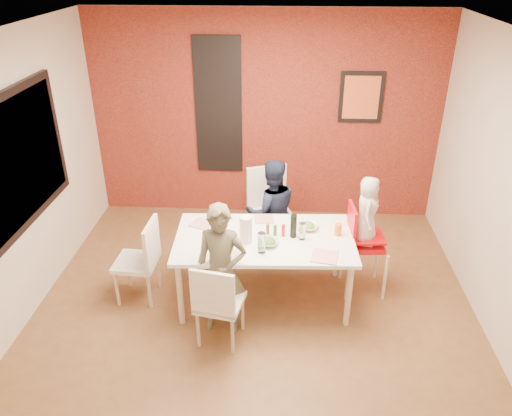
# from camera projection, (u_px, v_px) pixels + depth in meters

# --- Properties ---
(ground) EXTENTS (4.50, 4.50, 0.00)m
(ground) POSITION_uv_depth(u_px,v_px,m) (254.00, 312.00, 5.10)
(ground) COLOR brown
(ground) RESTS_ON ground
(ceiling) EXTENTS (4.50, 4.50, 0.02)m
(ceiling) POSITION_uv_depth(u_px,v_px,m) (254.00, 37.00, 3.84)
(ceiling) COLOR white
(ceiling) RESTS_ON wall_back
(wall_back) EXTENTS (4.50, 0.02, 2.70)m
(wall_back) POSITION_uv_depth(u_px,v_px,m) (265.00, 118.00, 6.46)
(wall_back) COLOR beige
(wall_back) RESTS_ON ground
(wall_front) EXTENTS (4.50, 0.02, 2.70)m
(wall_front) POSITION_uv_depth(u_px,v_px,m) (225.00, 392.00, 2.48)
(wall_front) COLOR beige
(wall_front) RESTS_ON ground
(wall_left) EXTENTS (0.02, 4.50, 2.70)m
(wall_left) POSITION_uv_depth(u_px,v_px,m) (11.00, 187.00, 4.59)
(wall_left) COLOR beige
(wall_left) RESTS_ON ground
(wall_right) EXTENTS (0.02, 4.50, 2.70)m
(wall_right) POSITION_uv_depth(u_px,v_px,m) (511.00, 201.00, 4.35)
(wall_right) COLOR beige
(wall_right) RESTS_ON ground
(brick_accent_wall) EXTENTS (4.50, 0.02, 2.70)m
(brick_accent_wall) POSITION_uv_depth(u_px,v_px,m) (265.00, 118.00, 6.44)
(brick_accent_wall) COLOR maroon
(brick_accent_wall) RESTS_ON ground
(picture_window_frame) EXTENTS (0.05, 1.70, 1.30)m
(picture_window_frame) POSITION_uv_depth(u_px,v_px,m) (19.00, 159.00, 4.67)
(picture_window_frame) COLOR black
(picture_window_frame) RESTS_ON wall_left
(picture_window_pane) EXTENTS (0.02, 1.55, 1.15)m
(picture_window_pane) POSITION_uv_depth(u_px,v_px,m) (21.00, 159.00, 4.67)
(picture_window_pane) COLOR black
(picture_window_pane) RESTS_ON wall_left
(glassblock_strip) EXTENTS (0.55, 0.03, 1.70)m
(glassblock_strip) POSITION_uv_depth(u_px,v_px,m) (218.00, 106.00, 6.39)
(glassblock_strip) COLOR silver
(glassblock_strip) RESTS_ON wall_back
(glassblock_surround) EXTENTS (0.60, 0.03, 1.76)m
(glassblock_surround) POSITION_uv_depth(u_px,v_px,m) (218.00, 107.00, 6.39)
(glassblock_surround) COLOR black
(glassblock_surround) RESTS_ON wall_back
(art_print_frame) EXTENTS (0.54, 0.03, 0.64)m
(art_print_frame) POSITION_uv_depth(u_px,v_px,m) (361.00, 97.00, 6.22)
(art_print_frame) COLOR black
(art_print_frame) RESTS_ON wall_back
(art_print_canvas) EXTENTS (0.44, 0.01, 0.54)m
(art_print_canvas) POSITION_uv_depth(u_px,v_px,m) (361.00, 98.00, 6.21)
(art_print_canvas) COLOR orange
(art_print_canvas) RESTS_ON wall_back
(dining_table) EXTENTS (1.82, 1.07, 0.74)m
(dining_table) POSITION_uv_depth(u_px,v_px,m) (264.00, 243.00, 5.01)
(dining_table) COLOR white
(dining_table) RESTS_ON ground
(chair_near) EXTENTS (0.48, 0.48, 0.87)m
(chair_near) POSITION_uv_depth(u_px,v_px,m) (217.00, 301.00, 4.48)
(chair_near) COLOR white
(chair_near) RESTS_ON ground
(chair_far) EXTENTS (0.62, 0.62, 1.04)m
(chair_far) POSITION_uv_depth(u_px,v_px,m) (269.00, 206.00, 5.93)
(chair_far) COLOR silver
(chair_far) RESTS_ON ground
(chair_left) EXTENTS (0.44, 0.44, 0.90)m
(chair_left) POSITION_uv_depth(u_px,v_px,m) (143.00, 257.00, 5.10)
(chair_left) COLOR white
(chair_left) RESTS_ON ground
(high_chair) EXTENTS (0.45, 0.45, 1.00)m
(high_chair) POSITION_uv_depth(u_px,v_px,m) (361.00, 241.00, 5.19)
(high_chair) COLOR red
(high_chair) RESTS_ON ground
(child_near) EXTENTS (0.51, 0.35, 1.33)m
(child_near) POSITION_uv_depth(u_px,v_px,m) (221.00, 270.00, 4.61)
(child_near) COLOR brown
(child_near) RESTS_ON ground
(child_far) EXTENTS (0.71, 0.61, 1.27)m
(child_far) POSITION_uv_depth(u_px,v_px,m) (271.00, 212.00, 5.68)
(child_far) COLOR #161D31
(child_far) RESTS_ON ground
(toddler) EXTENTS (0.28, 0.39, 0.73)m
(toddler) POSITION_uv_depth(u_px,v_px,m) (367.00, 211.00, 5.02)
(toddler) COLOR beige
(toddler) RESTS_ON high_chair
(plate_near_left) EXTENTS (0.26, 0.26, 0.01)m
(plate_near_left) POSITION_uv_depth(u_px,v_px,m) (225.00, 255.00, 4.69)
(plate_near_left) COLOR white
(plate_near_left) RESTS_ON dining_table
(plate_far_mid) EXTENTS (0.22, 0.22, 0.01)m
(plate_far_mid) POSITION_uv_depth(u_px,v_px,m) (264.00, 219.00, 5.30)
(plate_far_mid) COLOR silver
(plate_far_mid) RESTS_ON dining_table
(plate_near_right) EXTENTS (0.28, 0.28, 0.01)m
(plate_near_right) POSITION_uv_depth(u_px,v_px,m) (324.00, 257.00, 4.66)
(plate_near_right) COLOR white
(plate_near_right) RESTS_ON dining_table
(plate_far_left) EXTENTS (0.27, 0.27, 0.01)m
(plate_far_left) POSITION_uv_depth(u_px,v_px,m) (202.00, 224.00, 5.21)
(plate_far_left) COLOR white
(plate_far_left) RESTS_ON dining_table
(salad_bowl_a) EXTENTS (0.24, 0.24, 0.05)m
(salad_bowl_a) POSITION_uv_depth(u_px,v_px,m) (268.00, 242.00, 4.85)
(salad_bowl_a) COLOR silver
(salad_bowl_a) RESTS_ON dining_table
(salad_bowl_b) EXTENTS (0.25, 0.25, 0.05)m
(salad_bowl_b) POSITION_uv_depth(u_px,v_px,m) (307.00, 226.00, 5.12)
(salad_bowl_b) COLOR white
(salad_bowl_b) RESTS_ON dining_table
(wine_bottle) EXTENTS (0.07, 0.07, 0.25)m
(wine_bottle) POSITION_uv_depth(u_px,v_px,m) (293.00, 226.00, 4.93)
(wine_bottle) COLOR black
(wine_bottle) RESTS_ON dining_table
(wine_glass_a) EXTENTS (0.07, 0.07, 0.21)m
(wine_glass_a) POSITION_uv_depth(u_px,v_px,m) (262.00, 243.00, 4.69)
(wine_glass_a) COLOR silver
(wine_glass_a) RESTS_ON dining_table
(wine_glass_b) EXTENTS (0.06, 0.06, 0.18)m
(wine_glass_b) POSITION_uv_depth(u_px,v_px,m) (302.00, 231.00, 4.91)
(wine_glass_b) COLOR silver
(wine_glass_b) RESTS_ON dining_table
(paper_towel_roll) EXTENTS (0.12, 0.12, 0.28)m
(paper_towel_roll) POSITION_uv_depth(u_px,v_px,m) (246.00, 229.00, 4.84)
(paper_towel_roll) COLOR white
(paper_towel_roll) RESTS_ON dining_table
(condiment_red) EXTENTS (0.03, 0.03, 0.13)m
(condiment_red) POSITION_uv_depth(u_px,v_px,m) (283.00, 230.00, 4.97)
(condiment_red) COLOR red
(condiment_red) RESTS_ON dining_table
(condiment_green) EXTENTS (0.03, 0.03, 0.13)m
(condiment_green) POSITION_uv_depth(u_px,v_px,m) (275.00, 231.00, 4.96)
(condiment_green) COLOR #336F25
(condiment_green) RESTS_ON dining_table
(condiment_brown) EXTENTS (0.04, 0.04, 0.14)m
(condiment_brown) POSITION_uv_depth(u_px,v_px,m) (268.00, 230.00, 4.97)
(condiment_brown) COLOR brown
(condiment_brown) RESTS_ON dining_table
(sippy_cup) EXTENTS (0.07, 0.07, 0.12)m
(sippy_cup) POSITION_uv_depth(u_px,v_px,m) (338.00, 230.00, 5.00)
(sippy_cup) COLOR orange
(sippy_cup) RESTS_ON dining_table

